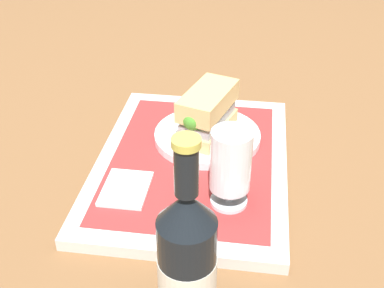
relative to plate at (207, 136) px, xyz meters
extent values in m
plane|color=brown|center=(0.06, -0.02, -0.03)|extent=(3.00, 3.00, 0.00)
cube|color=silver|center=(0.06, -0.02, -0.02)|extent=(0.44, 0.32, 0.02)
cube|color=#9E2D2D|center=(0.06, -0.02, -0.01)|extent=(0.38, 0.27, 0.00)
cylinder|color=white|center=(0.00, 0.00, 0.00)|extent=(0.19, 0.19, 0.01)
cube|color=tan|center=(0.00, 0.00, 0.02)|extent=(0.14, 0.10, 0.02)
cube|color=#9EA3A8|center=(0.00, 0.00, 0.04)|extent=(0.13, 0.09, 0.02)
cube|color=silver|center=(0.00, 0.00, 0.05)|extent=(0.12, 0.08, 0.01)
sphere|color=#47932D|center=(0.05, -0.02, 0.06)|extent=(0.04, 0.04, 0.04)
cube|color=tan|center=(0.00, 0.00, 0.07)|extent=(0.14, 0.10, 0.04)
cylinder|color=silver|center=(0.17, 0.05, 0.00)|extent=(0.06, 0.06, 0.01)
cylinder|color=silver|center=(0.17, 0.05, 0.01)|extent=(0.01, 0.01, 0.02)
cylinder|color=silver|center=(0.17, 0.05, 0.07)|extent=(0.06, 0.06, 0.09)
cylinder|color=gold|center=(0.17, 0.05, 0.05)|extent=(0.06, 0.06, 0.06)
cylinder|color=white|center=(0.17, 0.05, 0.08)|extent=(0.05, 0.05, 0.01)
cube|color=white|center=(0.16, -0.11, 0.00)|extent=(0.09, 0.07, 0.01)
cylinder|color=black|center=(0.38, 0.02, 0.05)|extent=(0.06, 0.06, 0.17)
cylinder|color=silver|center=(0.38, 0.02, 0.06)|extent=(0.07, 0.07, 0.05)
cone|color=black|center=(0.38, 0.02, 0.16)|extent=(0.06, 0.06, 0.04)
cylinder|color=black|center=(0.38, 0.02, 0.20)|extent=(0.02, 0.02, 0.05)
cylinder|color=#BFB74C|center=(0.38, 0.02, 0.23)|extent=(0.03, 0.03, 0.01)
camera|label=1|loc=(0.74, 0.08, 0.48)|focal=46.28mm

